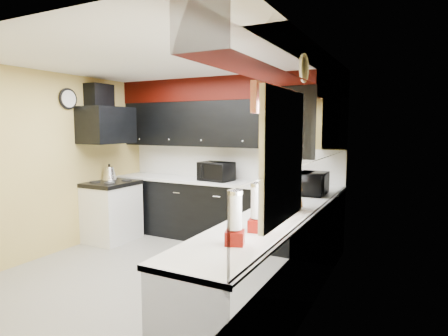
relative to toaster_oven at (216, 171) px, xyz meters
name	(u,v)px	position (x,y,z in m)	size (l,w,h in m)	color
ground	(162,274)	(0.05, -1.46, -1.08)	(3.60, 3.60, 0.00)	gray
wall_back	(229,159)	(0.05, 0.34, 0.17)	(3.60, 0.06, 2.50)	#E0C666
wall_right	(315,181)	(1.85, -1.46, 0.17)	(0.06, 3.60, 2.50)	#E0C666
wall_left	(55,164)	(-1.75, -1.46, 0.17)	(0.06, 3.60, 2.50)	#E0C666
ceiling	(158,61)	(0.05, -1.46, 1.42)	(3.60, 3.60, 0.06)	white
cab_back	(220,212)	(0.05, 0.04, -0.63)	(3.60, 0.60, 0.90)	black
cab_right	(272,268)	(1.55, -1.76, -0.63)	(0.60, 3.00, 0.90)	black
counter_back	(220,182)	(0.05, 0.04, -0.16)	(3.62, 0.64, 0.04)	white
counter_right	(273,219)	(1.55, -1.76, -0.16)	(0.64, 3.02, 0.04)	white
splash_back	(229,163)	(0.05, 0.33, 0.11)	(3.60, 0.02, 0.50)	white
splash_right	(313,187)	(1.84, -1.46, 0.11)	(0.02, 3.60, 0.50)	white
upper_back	(196,124)	(-0.45, 0.17, 0.72)	(2.60, 0.35, 0.70)	black
upper_right	(320,123)	(1.68, -0.56, 0.72)	(0.35, 1.80, 0.70)	black
soffit_back	(224,89)	(0.05, 0.16, 1.24)	(3.60, 0.36, 0.35)	black
soffit_right	(293,63)	(1.67, -1.64, 1.24)	(0.36, 3.24, 0.35)	black
stove	(112,213)	(-1.45, -0.71, -0.65)	(0.60, 0.75, 0.86)	white
cooktop	(111,184)	(-1.45, -0.71, -0.19)	(0.62, 0.77, 0.06)	black
hood	(107,125)	(-1.50, -0.71, 0.70)	(0.50, 0.78, 0.55)	black
hood_duct	(99,97)	(-1.63, -0.71, 1.12)	(0.24, 0.40, 0.40)	black
window	(283,156)	(1.84, -2.36, 0.47)	(0.03, 0.86, 0.96)	white
valance	(277,101)	(1.78, -2.36, 0.87)	(0.04, 0.88, 0.20)	red
pan_top	(273,109)	(0.87, 0.09, 0.92)	(0.03, 0.22, 0.40)	black
pan_mid	(270,127)	(0.87, -0.04, 0.67)	(0.03, 0.28, 0.46)	black
pan_low	(276,129)	(0.87, 0.22, 0.64)	(0.03, 0.24, 0.42)	black
cut_board	(268,124)	(0.88, -0.16, 0.72)	(0.03, 0.26, 0.35)	white
baskets	(287,186)	(1.57, -1.41, 0.10)	(0.27, 0.27, 0.50)	brown
clock	(68,99)	(-1.72, -1.21, 1.07)	(0.03, 0.30, 0.30)	black
deco_plate	(304,68)	(1.82, -1.81, 1.17)	(0.03, 0.24, 0.24)	white
toaster_oven	(216,171)	(0.00, 0.00, 0.00)	(0.49, 0.41, 0.28)	black
microwave	(312,184)	(1.59, -0.47, -0.01)	(0.48, 0.33, 0.27)	black
utensil_crock	(266,179)	(0.80, 0.05, -0.06)	(0.15, 0.15, 0.16)	white
knife_block	(291,177)	(1.15, 0.07, -0.02)	(0.11, 0.16, 0.25)	black
kettle	(109,173)	(-1.63, -0.55, -0.06)	(0.23, 0.23, 0.21)	silver
dispenser_a	(257,210)	(1.61, -2.28, 0.03)	(0.13, 0.13, 0.35)	#720D00
dispenser_b	(235,220)	(1.59, -2.65, 0.03)	(0.13, 0.13, 0.35)	#710000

